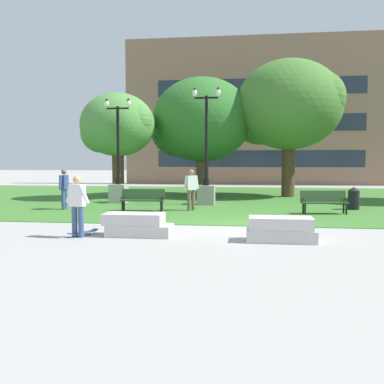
{
  "coord_description": "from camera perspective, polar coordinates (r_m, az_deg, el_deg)",
  "views": [
    {
      "loc": [
        0.53,
        -14.39,
        2.16
      ],
      "look_at": [
        -1.23,
        -1.4,
        1.2
      ],
      "focal_mm": 42.0,
      "sensor_mm": 36.0,
      "label": 1
    }
  ],
  "objects": [
    {
      "name": "person_bystander_far_lawn",
      "position": [
        18.73,
        -0.09,
        0.58
      ],
      "size": [
        0.64,
        0.42,
        1.71
      ],
      "color": "brown",
      "rests_on": "grass_lawn"
    },
    {
      "name": "tree_far_left",
      "position": [
        24.89,
        -9.53,
        8.26
      ],
      "size": [
        4.23,
        4.03,
        5.72
      ],
      "color": "#4C3823",
      "rests_on": "grass_lawn"
    },
    {
      "name": "ground_plane",
      "position": [
        14.57,
        5.58,
        -4.36
      ],
      "size": [
        140.0,
        140.0,
        0.0
      ],
      "primitive_type": "plane",
      "color": "#A3A09B"
    },
    {
      "name": "concrete_block_left",
      "position": [
        12.08,
        11.21,
        -4.72
      ],
      "size": [
        1.8,
        0.9,
        0.64
      ],
      "color": "#BCB7B2",
      "rests_on": "ground"
    },
    {
      "name": "person_bystander_near_lawn",
      "position": [
        19.9,
        -15.94,
        0.64
      ],
      "size": [
        0.26,
        0.89,
        1.71
      ],
      "color": "#384C7A",
      "rests_on": "grass_lawn"
    },
    {
      "name": "skateboard",
      "position": [
        13.13,
        -13.65,
        -5.02
      ],
      "size": [
        0.61,
        1.01,
        0.14
      ],
      "color": "#2D4C75",
      "rests_on": "ground"
    },
    {
      "name": "lamp_post_center",
      "position": [
        22.49,
        -9.32,
        1.32
      ],
      "size": [
        1.32,
        0.8,
        5.12
      ],
      "color": "#ADA89E",
      "rests_on": "grass_lawn"
    },
    {
      "name": "park_bench_near_left",
      "position": [
        18.37,
        16.41,
        -1.05
      ],
      "size": [
        1.85,
        0.76,
        0.9
      ],
      "color": "#284723",
      "rests_on": "grass_lawn"
    },
    {
      "name": "concrete_block_center",
      "position": [
        12.79,
        -6.97,
        -4.18
      ],
      "size": [
        1.91,
        0.9,
        0.64
      ],
      "color": "#BCB7B2",
      "rests_on": "ground"
    },
    {
      "name": "grass_lawn",
      "position": [
        24.49,
        6.47,
        -0.87
      ],
      "size": [
        40.0,
        20.0,
        0.02
      ],
      "primitive_type": "cube",
      "color": "#3D752D",
      "rests_on": "ground"
    },
    {
      "name": "tree_far_right",
      "position": [
        26.63,
        1.17,
        9.0
      ],
      "size": [
        6.08,
        5.79,
        6.91
      ],
      "color": "brown",
      "rests_on": "grass_lawn"
    },
    {
      "name": "park_bench_near_right",
      "position": [
        18.72,
        -6.28,
        -0.81
      ],
      "size": [
        1.83,
        0.65,
        0.9
      ],
      "color": "#284723",
      "rests_on": "grass_lawn"
    },
    {
      "name": "building_facade_distant",
      "position": [
        39.11,
        8.53,
        10.12
      ],
      "size": [
        23.04,
        1.03,
        12.47
      ],
      "color": "#8E6B56",
      "rests_on": "ground"
    },
    {
      "name": "lamp_post_left",
      "position": [
        21.21,
        1.82,
        1.38
      ],
      "size": [
        1.32,
        0.8,
        5.5
      ],
      "color": "gray",
      "rests_on": "grass_lawn"
    },
    {
      "name": "person_skateboarder",
      "position": [
        12.78,
        -14.35,
        -1.31
      ],
      "size": [
        0.85,
        0.46,
        1.71
      ],
      "color": "#384C7A",
      "rests_on": "ground"
    },
    {
      "name": "tree_near_left",
      "position": [
        26.4,
        12.07,
        10.61
      ],
      "size": [
        6.27,
        5.97,
        7.75
      ],
      "color": "#4C3823",
      "rests_on": "grass_lawn"
    },
    {
      "name": "trash_bin",
      "position": [
        20.31,
        19.84,
        -0.74
      ],
      "size": [
        0.49,
        0.49,
        0.96
      ],
      "color": "black",
      "rests_on": "grass_lawn"
    }
  ]
}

